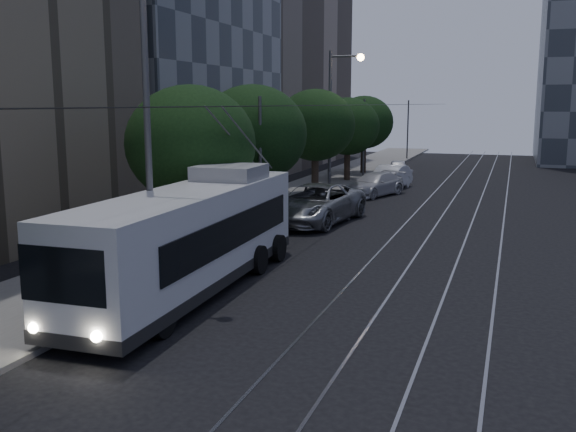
% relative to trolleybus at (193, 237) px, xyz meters
% --- Properties ---
extents(ground, '(120.00, 120.00, 0.00)m').
position_rel_trolleybus_xyz_m(ground, '(4.10, -1.45, -1.67)').
color(ground, black).
rests_on(ground, ground).
extents(sidewalk, '(5.00, 90.00, 0.15)m').
position_rel_trolleybus_xyz_m(sidewalk, '(-3.40, 18.55, -1.59)').
color(sidewalk, slate).
rests_on(sidewalk, ground).
extents(tram_rails, '(4.52, 90.00, 0.02)m').
position_rel_trolleybus_xyz_m(tram_rails, '(6.60, 18.55, -1.66)').
color(tram_rails, gray).
rests_on(tram_rails, ground).
extents(overhead_wires, '(2.23, 90.00, 6.00)m').
position_rel_trolleybus_xyz_m(overhead_wires, '(-0.87, 18.55, 1.80)').
color(overhead_wires, black).
rests_on(overhead_wires, ground).
extents(trolleybus, '(2.89, 12.19, 5.63)m').
position_rel_trolleybus_xyz_m(trolleybus, '(0.00, 0.00, 0.00)').
color(trolleybus, silver).
rests_on(trolleybus, ground).
extents(pickup_silver, '(3.93, 7.03, 1.86)m').
position_rel_trolleybus_xyz_m(pickup_silver, '(0.21, 12.05, -0.74)').
color(pickup_silver, '#929498').
rests_on(pickup_silver, ground).
extents(car_white_a, '(1.66, 3.78, 1.27)m').
position_rel_trolleybus_xyz_m(car_white_a, '(0.94, 14.49, -1.04)').
color(car_white_a, '#BBBABF').
rests_on(car_white_a, ground).
extents(car_white_b, '(3.58, 5.32, 1.43)m').
position_rel_trolleybus_xyz_m(car_white_b, '(0.99, 22.11, -0.95)').
color(car_white_b, '#B7B7BC').
rests_on(car_white_b, ground).
extents(car_white_c, '(2.43, 5.02, 1.59)m').
position_rel_trolleybus_xyz_m(car_white_c, '(1.32, 25.48, -0.88)').
color(car_white_c, white).
rests_on(car_white_c, ground).
extents(car_white_d, '(2.17, 4.06, 1.31)m').
position_rel_trolleybus_xyz_m(car_white_d, '(0.57, 33.06, -1.01)').
color(car_white_d, silver).
rests_on(car_white_d, ground).
extents(tree_1, '(4.93, 4.93, 6.40)m').
position_rel_trolleybus_xyz_m(tree_1, '(-2.40, 4.55, 2.50)').
color(tree_1, '#33241C').
rests_on(tree_1, ground).
extents(tree_2, '(5.05, 5.05, 6.57)m').
position_rel_trolleybus_xyz_m(tree_2, '(-2.40, 10.62, 2.62)').
color(tree_2, '#33241C').
rests_on(tree_2, ground).
extents(tree_3, '(4.83, 4.83, 6.56)m').
position_rel_trolleybus_xyz_m(tree_3, '(-2.40, 20.55, 2.70)').
color(tree_3, '#33241C').
rests_on(tree_3, ground).
extents(tree_4, '(4.62, 4.62, 6.13)m').
position_rel_trolleybus_xyz_m(tree_4, '(-2.40, 28.55, 2.37)').
color(tree_4, '#33241C').
rests_on(tree_4, ground).
extents(tree_5, '(4.68, 4.68, 6.30)m').
position_rel_trolleybus_xyz_m(tree_5, '(-2.40, 33.86, 2.51)').
color(tree_5, '#33241C').
rests_on(tree_5, ground).
extents(streetlamp_near, '(2.45, 0.44, 10.16)m').
position_rel_trolleybus_xyz_m(streetlamp_near, '(-0.68, -0.56, 4.44)').
color(streetlamp_near, '#525254').
rests_on(streetlamp_near, ground).
extents(streetlamp_far, '(2.17, 0.44, 8.83)m').
position_rel_trolleybus_xyz_m(streetlamp_far, '(-1.30, 21.29, 3.72)').
color(streetlamp_far, '#525254').
rests_on(streetlamp_far, ground).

